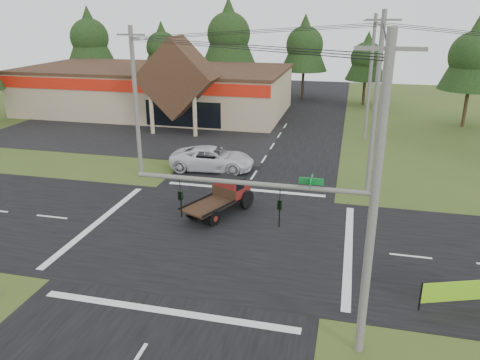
% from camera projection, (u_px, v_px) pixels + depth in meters
% --- Properties ---
extents(ground, '(120.00, 120.00, 0.00)m').
position_uv_depth(ground, '(216.00, 235.00, 25.20)').
color(ground, '#3A4F1C').
rests_on(ground, ground).
extents(road_ns, '(12.00, 120.00, 0.02)m').
position_uv_depth(road_ns, '(216.00, 235.00, 25.20)').
color(road_ns, black).
rests_on(road_ns, ground).
extents(road_ew, '(120.00, 12.00, 0.02)m').
position_uv_depth(road_ew, '(216.00, 235.00, 25.20)').
color(road_ew, black).
rests_on(road_ew, ground).
extents(parking_apron, '(28.00, 14.00, 0.02)m').
position_uv_depth(parking_apron, '(133.00, 134.00, 45.62)').
color(parking_apron, black).
rests_on(parking_apron, ground).
extents(cvs_building, '(30.40, 18.20, 9.19)m').
position_uv_depth(cvs_building, '(157.00, 89.00, 54.71)').
color(cvs_building, tan).
rests_on(cvs_building, ground).
extents(traffic_signal_mast, '(8.12, 0.24, 7.00)m').
position_uv_depth(traffic_signal_mast, '(318.00, 233.00, 15.56)').
color(traffic_signal_mast, '#595651').
rests_on(traffic_signal_mast, ground).
extents(utility_pole_nr, '(2.00, 0.30, 11.00)m').
position_uv_depth(utility_pole_nr, '(374.00, 204.00, 14.78)').
color(utility_pole_nr, '#595651').
rests_on(utility_pole_nr, ground).
extents(utility_pole_nw, '(2.00, 0.30, 10.50)m').
position_uv_depth(utility_pole_nw, '(136.00, 103.00, 32.42)').
color(utility_pole_nw, '#595651').
rests_on(utility_pole_nw, ground).
extents(utility_pole_ne, '(2.00, 0.30, 11.50)m').
position_uv_depth(utility_pole_ne, '(375.00, 106.00, 28.75)').
color(utility_pole_ne, '#595651').
rests_on(utility_pole_ne, ground).
extents(utility_pole_n, '(2.00, 0.30, 11.20)m').
position_uv_depth(utility_pole_n, '(370.00, 78.00, 41.60)').
color(utility_pole_n, '#595651').
rests_on(utility_pole_n, ground).
extents(tree_row_a, '(6.72, 6.72, 12.12)m').
position_uv_depth(tree_row_a, '(89.00, 36.00, 65.57)').
color(tree_row_a, '#332316').
rests_on(tree_row_a, ground).
extents(tree_row_b, '(5.60, 5.60, 10.10)m').
position_uv_depth(tree_row_b, '(162.00, 46.00, 65.67)').
color(tree_row_b, '#332316').
rests_on(tree_row_b, ground).
extents(tree_row_c, '(7.28, 7.28, 13.13)m').
position_uv_depth(tree_row_c, '(229.00, 32.00, 61.88)').
color(tree_row_c, '#332316').
rests_on(tree_row_c, ground).
extents(tree_row_d, '(6.16, 6.16, 11.11)m').
position_uv_depth(tree_row_d, '(305.00, 43.00, 61.07)').
color(tree_row_d, '#332316').
rests_on(tree_row_d, ground).
extents(tree_row_e, '(5.04, 5.04, 9.09)m').
position_uv_depth(tree_row_e, '(367.00, 56.00, 57.95)').
color(tree_row_e, '#332316').
rests_on(tree_row_e, ground).
extents(tree_side_ne, '(6.16, 6.16, 11.11)m').
position_uv_depth(tree_side_ne, '(474.00, 54.00, 46.16)').
color(tree_side_ne, '#332316').
rests_on(tree_side_ne, ground).
extents(antique_flatbed_truck, '(3.69, 5.23, 2.04)m').
position_uv_depth(antique_flatbed_truck, '(219.00, 198.00, 27.49)').
color(antique_flatbed_truck, '#53190B').
rests_on(antique_flatbed_truck, ground).
extents(roadside_banner, '(3.52, 1.36, 1.26)m').
position_uv_depth(roadside_banner, '(463.00, 294.00, 18.90)').
color(roadside_banner, '#75B918').
rests_on(roadside_banner, ground).
extents(white_pickup, '(6.47, 3.37, 1.74)m').
position_uv_depth(white_pickup, '(212.00, 159.00, 35.30)').
color(white_pickup, silver).
rests_on(white_pickup, ground).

